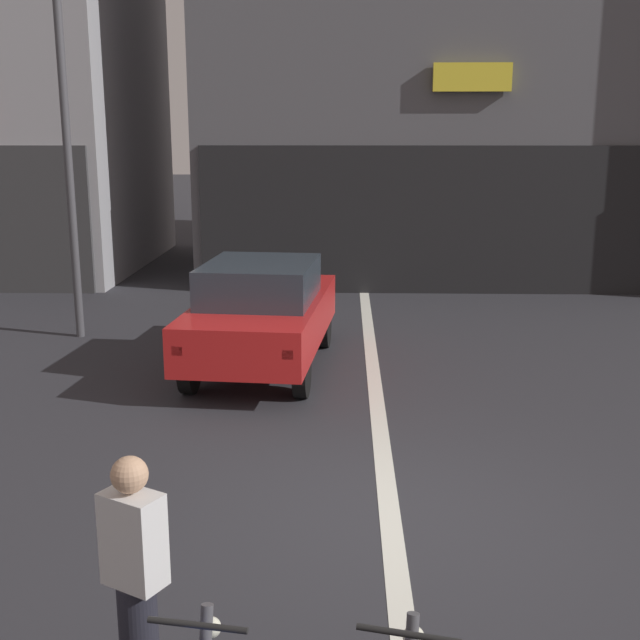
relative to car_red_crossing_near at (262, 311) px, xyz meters
name	(u,v)px	position (x,y,z in m)	size (l,w,h in m)	color
ground_plane	(390,516)	(1.66, -4.71, -0.89)	(120.00, 120.00, 0.00)	#2B2B30
lane_centre_line	(370,346)	(1.66, 1.29, -0.88)	(0.20, 18.00, 0.01)	silver
building_mid_block	(414,28)	(2.91, 9.45, 5.12)	(10.10, 7.31, 12.04)	#56565B
car_red_crossing_near	(262,311)	(0.00, 0.00, 0.00)	(2.12, 4.24, 1.64)	black
street_lamp	(65,119)	(-3.39, 1.84, 2.81)	(0.36, 0.36, 5.97)	#47474C
person_by_motorcycles	(136,584)	(-0.01, -7.29, -0.03)	(0.42, 0.37, 1.67)	#23232D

